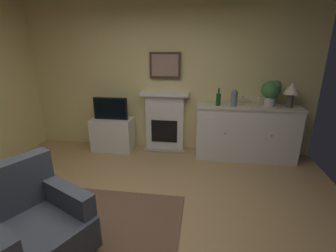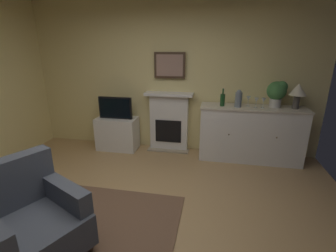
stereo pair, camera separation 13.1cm
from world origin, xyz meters
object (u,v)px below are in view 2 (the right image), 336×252
object	(u,v)px
sideboard_cabinet	(250,134)
tv_set	(115,108)
fireplace_unit	(169,122)
armchair	(30,220)
potted_plant_small	(277,92)
wine_bottle	(222,100)
wine_glass_right	(264,101)
wine_glass_left	(248,99)
vase_decorative	(238,99)
table_lamp	(298,91)
wine_glass_center	(256,100)
tv_cabinet	(118,133)
framed_picture	(170,65)

from	to	relation	value
sideboard_cabinet	tv_set	distance (m)	2.44
fireplace_unit	armchair	world-z (taller)	fireplace_unit
tv_set	potted_plant_small	distance (m)	2.79
wine_bottle	wine_glass_right	bearing A→B (deg)	-2.23
wine_glass_left	armchair	bearing A→B (deg)	-129.99
sideboard_cabinet	vase_decorative	bearing A→B (deg)	-168.76
table_lamp	wine_glass_center	xyz separation A→B (m)	(-0.61, -0.06, -0.16)
tv_set	potted_plant_small	world-z (taller)	potted_plant_small
wine_bottle	wine_glass_right	xyz separation A→B (m)	(0.64, -0.02, 0.01)
fireplace_unit	wine_glass_center	distance (m)	1.57
table_lamp	wine_glass_center	distance (m)	0.63
wine_bottle	tv_cabinet	world-z (taller)	wine_bottle
wine_glass_center	armchair	size ratio (longest dim) A/B	0.16
table_lamp	potted_plant_small	xyz separation A→B (m)	(-0.29, 0.05, -0.02)
framed_picture	tv_set	size ratio (longest dim) A/B	0.89
vase_decorative	sideboard_cabinet	bearing A→B (deg)	11.24
table_lamp	wine_bottle	xyz separation A→B (m)	(-1.14, -0.03, -0.17)
fireplace_unit	tv_set	distance (m)	1.03
wine_glass_right	armchair	world-z (taller)	wine_glass_right
table_lamp	armchair	world-z (taller)	table_lamp
wine_glass_center	tv_set	bearing A→B (deg)	178.85
wine_glass_right	armchair	distance (m)	3.48
table_lamp	armchair	bearing A→B (deg)	-138.69
potted_plant_small	wine_glass_center	bearing A→B (deg)	-162.14
wine_glass_right	armchair	size ratio (longest dim) A/B	0.16
sideboard_cabinet	wine_glass_left	world-z (taller)	wine_glass_left
vase_decorative	armchair	distance (m)	3.24
framed_picture	wine_glass_left	size ratio (longest dim) A/B	3.33
wine_glass_center	potted_plant_small	world-z (taller)	potted_plant_small
sideboard_cabinet	potted_plant_small	distance (m)	0.81
framed_picture	wine_bottle	distance (m)	1.10
fireplace_unit	sideboard_cabinet	xyz separation A→B (m)	(1.44, -0.18, -0.08)
framed_picture	wine_bottle	world-z (taller)	framed_picture
sideboard_cabinet	wine_bottle	size ratio (longest dim) A/B	5.88
fireplace_unit	armchair	bearing A→B (deg)	-106.31
framed_picture	wine_glass_center	xyz separation A→B (m)	(1.46, -0.28, -0.51)
wine_glass_right	tv_set	distance (m)	2.56
wine_glass_left	armchair	distance (m)	3.40
wine_glass_left	wine_glass_center	bearing A→B (deg)	-41.06
framed_picture	vase_decorative	size ratio (longest dim) A/B	1.96
table_lamp	tv_cabinet	bearing A→B (deg)	179.72
sideboard_cabinet	vase_decorative	xyz separation A→B (m)	(-0.25, -0.05, 0.61)
table_lamp	fireplace_unit	bearing A→B (deg)	175.12
sideboard_cabinet	tv_cabinet	distance (m)	2.42
wine_glass_center	vase_decorative	xyz separation A→B (m)	(-0.28, 0.01, 0.02)
fireplace_unit	tv_cabinet	world-z (taller)	fireplace_unit
wine_bottle	wine_glass_center	xyz separation A→B (m)	(0.53, -0.03, 0.01)
wine_glass_center	tv_set	size ratio (longest dim) A/B	0.27
wine_glass_left	wine_glass_center	distance (m)	0.15
framed_picture	potted_plant_small	bearing A→B (deg)	-5.67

